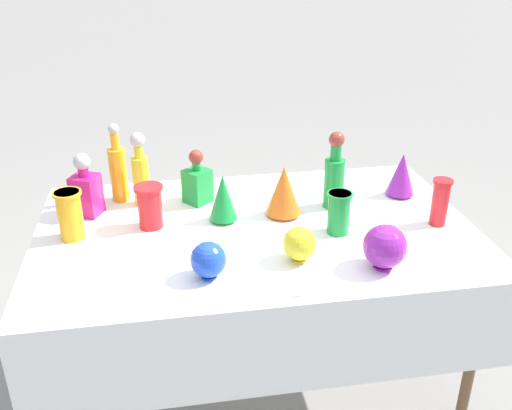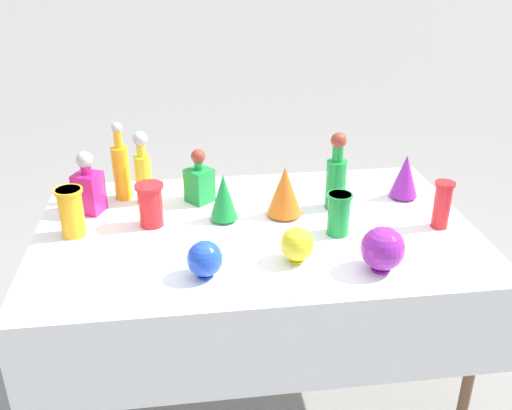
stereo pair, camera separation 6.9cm
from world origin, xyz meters
The scene contains 20 objects.
ground_plane centered at (0.00, 0.00, 0.00)m, with size 40.00×40.00×0.00m, color gray.
display_table centered at (0.00, -0.04, 0.70)m, with size 1.75×1.09×0.76m.
tall_bottle_0 centered at (-0.55, 0.36, 0.90)m, with size 0.07×0.07×0.35m.
tall_bottle_1 centered at (0.36, 0.14, 0.90)m, with size 0.09×0.09×0.34m.
tall_bottle_2 centered at (-0.45, 0.30, 0.91)m, with size 0.07×0.07×0.33m.
square_decanter_0 centered at (-0.68, 0.24, 0.87)m, with size 0.13×0.13×0.27m.
square_decanter_1 centered at (-0.21, 0.28, 0.86)m, with size 0.14×0.14×0.24m.
slender_vase_0 centered at (0.31, -0.10, 0.85)m, with size 0.10×0.10×0.17m.
slender_vase_1 centered at (-0.42, 0.08, 0.86)m, with size 0.12×0.12×0.18m.
slender_vase_2 centered at (0.73, -0.09, 0.87)m, with size 0.08×0.08×0.20m.
slender_vase_3 centered at (-0.72, 0.03, 0.87)m, with size 0.11×0.11×0.20m.
fluted_vase_0 centered at (-0.12, 0.08, 0.87)m, with size 0.12×0.12×0.20m.
fluted_vase_1 centered at (0.69, 0.20, 0.86)m, with size 0.13×0.13×0.20m.
fluted_vase_2 centered at (0.13, 0.09, 0.87)m, with size 0.15×0.15×0.22m.
round_bowl_0 centered at (0.39, -0.37, 0.85)m, with size 0.16×0.16×0.16m.
round_bowl_1 centered at (-0.22, -0.34, 0.83)m, with size 0.13×0.13×0.13m.
round_bowl_2 centered at (0.11, -0.28, 0.83)m, with size 0.12×0.12×0.13m.
price_tag_left centered at (-0.14, -0.45, 0.78)m, with size 0.05×0.01×0.03m, color white.
price_tag_center centered at (0.09, -0.50, 0.78)m, with size 0.06×0.01×0.04m, color white.
cardboard_box_behind_left centered at (0.43, 0.93, 0.14)m, with size 0.56×0.42×0.36m.
Camera 1 is at (-0.34, -2.00, 1.84)m, focal length 40.00 mm.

